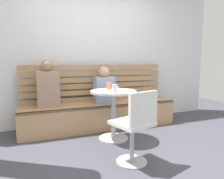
{
  "coord_description": "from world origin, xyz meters",
  "views": [
    {
      "loc": [
        -1.12,
        -2.17,
        1.16
      ],
      "look_at": [
        -0.0,
        0.66,
        0.75
      ],
      "focal_mm": 33.09,
      "sensor_mm": 36.0,
      "label": 1
    }
  ],
  "objects_px": {
    "booth_bench": "(101,115)",
    "person_child_left": "(104,87)",
    "cafe_table": "(113,105)",
    "cup_tumbler_orange": "(109,86)",
    "white_chair": "(136,125)",
    "cup_glass_tall": "(115,89)",
    "person_adult": "(48,86)",
    "cup_ceramic_white": "(116,89)"
  },
  "relations": [
    {
      "from": "booth_bench",
      "to": "white_chair",
      "type": "relative_size",
      "value": 3.18
    },
    {
      "from": "cafe_table",
      "to": "person_adult",
      "type": "relative_size",
      "value": 0.98
    },
    {
      "from": "cafe_table",
      "to": "white_chair",
      "type": "distance_m",
      "value": 0.81
    },
    {
      "from": "booth_bench",
      "to": "cafe_table",
      "type": "height_order",
      "value": "cafe_table"
    },
    {
      "from": "cafe_table",
      "to": "person_child_left",
      "type": "relative_size",
      "value": 1.15
    },
    {
      "from": "booth_bench",
      "to": "cup_ceramic_white",
      "type": "height_order",
      "value": "cup_ceramic_white"
    },
    {
      "from": "cafe_table",
      "to": "white_chair",
      "type": "relative_size",
      "value": 0.87
    },
    {
      "from": "cup_glass_tall",
      "to": "cafe_table",
      "type": "bearing_deg",
      "value": 72.13
    },
    {
      "from": "cup_glass_tall",
      "to": "cup_tumbler_orange",
      "type": "relative_size",
      "value": 1.2
    },
    {
      "from": "person_child_left",
      "to": "cup_tumbler_orange",
      "type": "bearing_deg",
      "value": -98.5
    },
    {
      "from": "person_child_left",
      "to": "cup_ceramic_white",
      "type": "relative_size",
      "value": 8.04
    },
    {
      "from": "white_chair",
      "to": "booth_bench",
      "type": "bearing_deg",
      "value": 87.77
    },
    {
      "from": "cafe_table",
      "to": "person_adult",
      "type": "xyz_separation_m",
      "value": [
        -0.87,
        0.61,
        0.26
      ]
    },
    {
      "from": "booth_bench",
      "to": "person_child_left",
      "type": "relative_size",
      "value": 4.2
    },
    {
      "from": "person_child_left",
      "to": "cup_ceramic_white",
      "type": "bearing_deg",
      "value": -94.19
    },
    {
      "from": "person_child_left",
      "to": "cup_tumbler_orange",
      "type": "distance_m",
      "value": 0.42
    },
    {
      "from": "cup_tumbler_orange",
      "to": "cafe_table",
      "type": "bearing_deg",
      "value": -91.41
    },
    {
      "from": "person_child_left",
      "to": "white_chair",
      "type": "bearing_deg",
      "value": -94.89
    },
    {
      "from": "cup_tumbler_orange",
      "to": "white_chair",
      "type": "bearing_deg",
      "value": -93.37
    },
    {
      "from": "cup_glass_tall",
      "to": "cup_tumbler_orange",
      "type": "bearing_deg",
      "value": 79.1
    },
    {
      "from": "cup_tumbler_orange",
      "to": "person_adult",
      "type": "bearing_deg",
      "value": 153.74
    },
    {
      "from": "cafe_table",
      "to": "cup_tumbler_orange",
      "type": "distance_m",
      "value": 0.33
    },
    {
      "from": "booth_bench",
      "to": "person_adult",
      "type": "bearing_deg",
      "value": 178.77
    },
    {
      "from": "booth_bench",
      "to": "person_child_left",
      "type": "bearing_deg",
      "value": 1.58
    },
    {
      "from": "cafe_table",
      "to": "cup_ceramic_white",
      "type": "xyz_separation_m",
      "value": [
        0.02,
        -0.04,
        0.26
      ]
    },
    {
      "from": "person_adult",
      "to": "cup_glass_tall",
      "type": "xyz_separation_m",
      "value": [
        0.8,
        -0.84,
        0.02
      ]
    },
    {
      "from": "cup_ceramic_white",
      "to": "cup_tumbler_orange",
      "type": "bearing_deg",
      "value": 94.08
    },
    {
      "from": "white_chair",
      "to": "cup_ceramic_white",
      "type": "height_order",
      "value": "white_chair"
    },
    {
      "from": "cafe_table",
      "to": "cup_glass_tall",
      "type": "xyz_separation_m",
      "value": [
        -0.08,
        -0.23,
        0.28
      ]
    },
    {
      "from": "cup_tumbler_orange",
      "to": "cup_ceramic_white",
      "type": "distance_m",
      "value": 0.22
    },
    {
      "from": "white_chair",
      "to": "cup_glass_tall",
      "type": "height_order",
      "value": "cup_glass_tall"
    },
    {
      "from": "cup_glass_tall",
      "to": "cup_tumbler_orange",
      "type": "height_order",
      "value": "cup_glass_tall"
    },
    {
      "from": "cup_glass_tall",
      "to": "person_child_left",
      "type": "bearing_deg",
      "value": 80.3
    },
    {
      "from": "white_chair",
      "to": "person_adult",
      "type": "relative_size",
      "value": 1.12
    },
    {
      "from": "white_chair",
      "to": "cup_ceramic_white",
      "type": "xyz_separation_m",
      "value": [
        0.07,
        0.77,
        0.31
      ]
    },
    {
      "from": "person_child_left",
      "to": "cup_glass_tall",
      "type": "relative_size",
      "value": 5.36
    },
    {
      "from": "person_adult",
      "to": "cup_glass_tall",
      "type": "distance_m",
      "value": 1.16
    },
    {
      "from": "person_adult",
      "to": "cup_tumbler_orange",
      "type": "bearing_deg",
      "value": -26.26
    },
    {
      "from": "person_adult",
      "to": "cup_ceramic_white",
      "type": "height_order",
      "value": "person_adult"
    },
    {
      "from": "cafe_table",
      "to": "cup_glass_tall",
      "type": "distance_m",
      "value": 0.37
    },
    {
      "from": "person_child_left",
      "to": "cup_ceramic_white",
      "type": "xyz_separation_m",
      "value": [
        -0.05,
        -0.63,
        0.05
      ]
    },
    {
      "from": "booth_bench",
      "to": "white_chair",
      "type": "bearing_deg",
      "value": -92.23
    }
  ]
}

